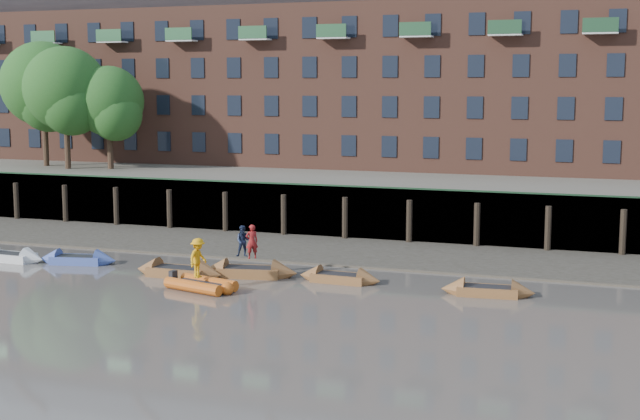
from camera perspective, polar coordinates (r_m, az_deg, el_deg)
The scene contains 17 objects.
ground at distance 33.73m, azimuth -6.58°, elevation -8.10°, with size 220.00×220.00×0.00m, color #5A544D.
foreshore at distance 50.09m, azimuth 2.46°, elevation -2.73°, with size 110.00×8.00×0.50m, color #3D382F.
mud_band at distance 46.91m, azimuth 1.25°, elevation -3.46°, with size 110.00×1.60×0.10m, color #4C4336.
river_wall at distance 53.98m, azimuth 3.83°, elevation -0.25°, with size 110.00×1.23×3.30m.
bank_terrace at distance 67.09m, azimuth 6.96°, elevation 1.34°, with size 110.00×28.00×3.20m, color #5E594D.
apartment_terrace at distance 67.71m, azimuth 7.31°, elevation 10.91°, with size 80.60×15.56×20.98m.
tree_cluster at distance 69.13m, azimuth -16.01°, elevation 7.44°, with size 11.76×7.74×9.40m.
rowboat_0 at distance 50.41m, azimuth -19.24°, elevation -2.85°, with size 4.30×1.37×1.24m.
rowboat_1 at distance 48.60m, azimuth -15.25°, elevation -3.08°, with size 4.35×2.04×1.22m.
rowboat_2 at distance 44.35m, azimuth -9.03°, elevation -3.92°, with size 4.66×1.38×1.35m.
rowboat_3 at distance 43.87m, azimuth -4.52°, elevation -3.97°, with size 4.92×2.26×1.38m.
rowboat_4 at distance 42.57m, azimuth 1.26°, elevation -4.36°, with size 4.13×1.34×1.18m.
rowboat_6 at distance 40.61m, azimuth 10.68°, elevation -5.11°, with size 4.26×1.60×1.21m.
rib_tender at distance 41.25m, azimuth -7.47°, elevation -4.76°, with size 3.58×2.43×0.60m.
person_rower_a at distance 43.51m, azimuth -4.38°, elevation -2.02°, with size 0.61×0.40×1.68m, color maroon.
person_rower_b at distance 44.00m, azimuth -4.93°, elevation -2.00°, with size 0.76×0.59×1.56m, color #19233F.
person_rib_crew at distance 41.20m, azimuth -7.81°, elevation -3.05°, with size 1.18×0.68×1.83m, color orange.
Camera 1 is at (14.30, -29.09, 9.34)m, focal length 50.00 mm.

